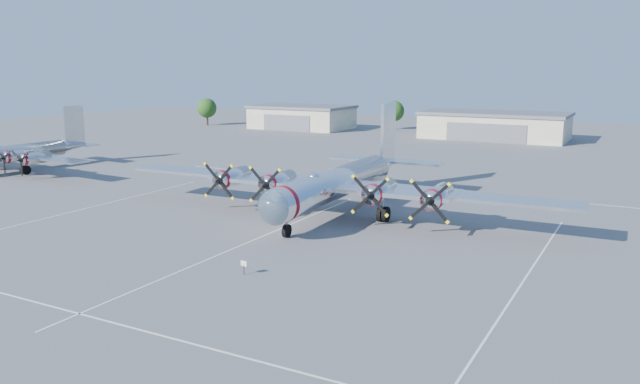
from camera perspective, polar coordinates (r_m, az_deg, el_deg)
The scene contains 9 objects.
ground at distance 56.03m, azimuth -3.86°, elevation -3.47°, with size 260.00×260.00×0.00m, color #58585B.
parking_lines at distance 54.61m, azimuth -4.84°, elevation -3.88°, with size 60.00×50.08×0.01m.
hangar_west at distance 148.06m, azimuth -1.67°, elevation 6.88°, with size 22.60×14.60×5.40m.
hangar_center at distance 131.46m, azimuth 15.66°, elevation 5.90°, with size 28.60×14.60×5.40m.
tree_far_west at distance 158.80m, azimuth -10.30°, elevation 7.56°, with size 4.80×4.80×6.64m.
tree_west at distance 146.43m, azimuth 6.78°, elevation 7.35°, with size 4.80×4.80×6.64m.
main_bomber_b29 at distance 62.91m, azimuth 1.82°, elevation -1.80°, with size 46.12×31.55×10.20m, color white, non-canonical shape.
bomber_west at distance 97.39m, azimuth -25.83°, elevation 1.78°, with size 32.37×22.92×8.55m, color #BBBDC0, non-canonical shape.
info_placard at distance 44.28m, azimuth -6.98°, elevation -6.64°, with size 0.53×0.10×1.01m.
Camera 1 is at (29.05, -45.72, 14.35)m, focal length 35.00 mm.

